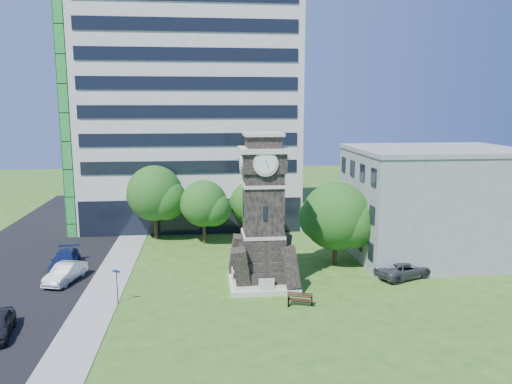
{
  "coord_description": "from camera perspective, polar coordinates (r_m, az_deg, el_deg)",
  "views": [
    {
      "loc": [
        -1.59,
        -36.24,
        14.33
      ],
      "look_at": [
        2.84,
        5.65,
        6.95
      ],
      "focal_mm": 35.0,
      "sensor_mm": 36.0,
      "label": 1
    }
  ],
  "objects": [
    {
      "name": "car_east_lot",
      "position": [
        44.11,
        16.53,
        -8.49
      ],
      "size": [
        5.53,
        4.01,
        1.4
      ],
      "primitive_type": "imported",
      "rotation": [
        0.0,
        0.0,
        1.95
      ],
      "color": "#414145",
      "rests_on": "ground"
    },
    {
      "name": "car_street_mid",
      "position": [
        44.19,
        -20.96,
        -8.62
      ],
      "size": [
        2.77,
        4.89,
        1.52
      ],
      "primitive_type": "imported",
      "rotation": [
        0.0,
        0.0,
        -0.27
      ],
      "color": "#B0B2B8",
      "rests_on": "ground"
    },
    {
      "name": "ground",
      "position": [
        39.0,
        -3.34,
        -11.64
      ],
      "size": [
        160.0,
        160.0,
        0.0
      ],
      "primitive_type": "plane",
      "color": "#2D5B1A",
      "rests_on": "ground"
    },
    {
      "name": "street_sign",
      "position": [
        38.08,
        -15.61,
        -9.91
      ],
      "size": [
        0.63,
        0.06,
        2.62
      ],
      "rotation": [
        0.0,
        0.0,
        -0.38
      ],
      "color": "black",
      "rests_on": "ground"
    },
    {
      "name": "office_low",
      "position": [
        50.05,
        19.6,
        -1.15
      ],
      "size": [
        15.2,
        12.2,
        10.4
      ],
      "color": "#96999B",
      "rests_on": "ground"
    },
    {
      "name": "clock_tower",
      "position": [
        39.56,
        0.79,
        -3.29
      ],
      "size": [
        5.4,
        5.4,
        12.22
      ],
      "color": "beige",
      "rests_on": "ground"
    },
    {
      "name": "office_tall",
      "position": [
        62.1,
        -7.63,
        9.76
      ],
      "size": [
        26.2,
        15.11,
        28.6
      ],
      "color": "silver",
      "rests_on": "ground"
    },
    {
      "name": "tree_ne",
      "position": [
        54.3,
        -0.38,
        -1.37
      ],
      "size": [
        5.2,
        4.73,
        6.2
      ],
      "rotation": [
        0.0,
        0.0,
        -0.43
      ],
      "color": "#332114",
      "rests_on": "ground"
    },
    {
      "name": "park_bench",
      "position": [
        36.97,
        5.06,
        -12.07
      ],
      "size": [
        1.82,
        0.48,
        0.94
      ],
      "rotation": [
        0.0,
        0.0,
        -0.33
      ],
      "color": "black",
      "rests_on": "ground"
    },
    {
      "name": "car_street_north",
      "position": [
        47.47,
        -21.01,
        -7.34
      ],
      "size": [
        2.67,
        5.51,
        1.54
      ],
      "primitive_type": "imported",
      "rotation": [
        0.0,
        0.0,
        0.1
      ],
      "color": "navy",
      "rests_on": "ground"
    },
    {
      "name": "tree_nc",
      "position": [
        51.8,
        -5.91,
        -1.5
      ],
      "size": [
        5.3,
        4.82,
        6.69
      ],
      "rotation": [
        0.0,
        0.0,
        -0.29
      ],
      "color": "#332114",
      "rests_on": "ground"
    },
    {
      "name": "street",
      "position": [
        46.63,
        -26.64,
        -9.04
      ],
      "size": [
        14.0,
        80.0,
        0.02
      ],
      "primitive_type": "cube",
      "color": "black",
      "rests_on": "ground"
    },
    {
      "name": "tree_nw",
      "position": [
        54.16,
        -11.4,
        -0.34
      ],
      "size": [
        6.5,
        5.91,
        8.01
      ],
      "rotation": [
        0.0,
        0.0,
        0.2
      ],
      "color": "#332114",
      "rests_on": "ground"
    },
    {
      "name": "tree_east",
      "position": [
        45.33,
        9.22,
        -2.95
      ],
      "size": [
        6.75,
        6.13,
        7.57
      ],
      "rotation": [
        0.0,
        0.0,
        0.29
      ],
      "color": "#332114",
      "rests_on": "ground"
    },
    {
      "name": "sidewalk",
      "position": [
        44.36,
        -16.18,
        -9.28
      ],
      "size": [
        3.0,
        70.0,
        0.06
      ],
      "primitive_type": "cube",
      "color": "gray",
      "rests_on": "ground"
    }
  ]
}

